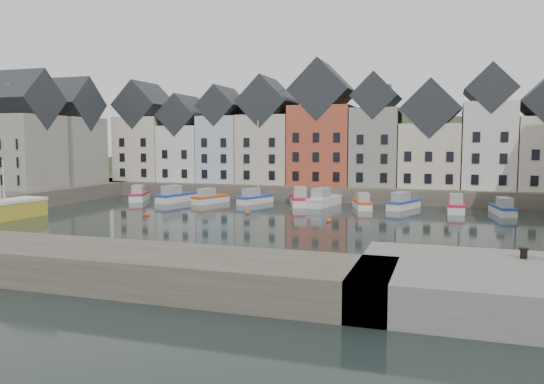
% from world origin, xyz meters
% --- Properties ---
extents(ground, '(260.00, 260.00, 0.00)m').
position_xyz_m(ground, '(0.00, 0.00, 0.00)').
color(ground, black).
rests_on(ground, ground).
extents(far_quay, '(90.00, 16.00, 2.00)m').
position_xyz_m(far_quay, '(0.00, 30.00, 1.00)').
color(far_quay, '#4B4339').
rests_on(far_quay, ground).
extents(hillside, '(153.60, 70.40, 64.00)m').
position_xyz_m(hillside, '(0.02, 56.00, -17.96)').
color(hillside, '#202E17').
rests_on(hillside, ground).
extents(far_terrace, '(72.37, 8.16, 17.78)m').
position_xyz_m(far_terrace, '(3.21, 28.00, 8.88)').
color(far_terrace, beige).
rests_on(far_terrace, far_quay).
extents(left_terrace, '(7.65, 17.00, 15.69)m').
position_xyz_m(left_terrace, '(-36.00, 13.50, 8.88)').
color(left_terrace, gray).
rests_on(left_terrace, left_quay).
extents(mooring_buoys, '(20.50, 5.50, 0.50)m').
position_xyz_m(mooring_buoys, '(-4.00, 5.33, 0.15)').
color(mooring_buoys, '#D44618').
rests_on(mooring_buoys, ground).
extents(boat_a, '(4.14, 6.52, 2.40)m').
position_xyz_m(boat_a, '(-23.59, 16.73, 0.71)').
color(boat_a, silver).
rests_on(boat_a, ground).
extents(boat_b, '(3.46, 6.87, 2.53)m').
position_xyz_m(boat_b, '(-17.75, 16.43, 0.75)').
color(boat_b, silver).
rests_on(boat_b, ground).
extents(boat_c, '(3.52, 6.08, 2.23)m').
position_xyz_m(boat_c, '(-12.61, 16.51, 0.66)').
color(boat_c, silver).
rests_on(boat_c, ground).
extents(boat_d, '(3.67, 6.13, 11.19)m').
position_xyz_m(boat_d, '(-6.87, 18.13, 0.73)').
color(boat_d, silver).
rests_on(boat_d, ground).
extents(boat_e, '(4.27, 7.22, 2.65)m').
position_xyz_m(boat_e, '(-0.66, 18.06, 0.79)').
color(boat_e, silver).
rests_on(boat_e, ground).
extents(boat_f, '(3.44, 7.05, 2.60)m').
position_xyz_m(boat_f, '(2.54, 18.06, 0.77)').
color(boat_f, silver).
rests_on(boat_f, ground).
extents(boat_g, '(3.37, 6.03, 2.21)m').
position_xyz_m(boat_g, '(7.58, 17.07, 0.66)').
color(boat_g, silver).
rests_on(boat_g, ground).
extents(boat_h, '(3.92, 6.38, 2.34)m').
position_xyz_m(boat_h, '(12.41, 18.22, 0.70)').
color(boat_h, silver).
rests_on(boat_h, ground).
extents(boat_i, '(2.05, 6.23, 2.38)m').
position_xyz_m(boat_i, '(18.44, 17.36, 0.71)').
color(boat_i, silver).
rests_on(boat_i, ground).
extents(boat_j, '(2.70, 5.97, 2.21)m').
position_xyz_m(boat_j, '(23.45, 16.48, 0.66)').
color(boat_j, silver).
rests_on(boat_j, ground).
extents(mooring_bollard, '(0.48, 0.48, 0.56)m').
position_xyz_m(mooring_bollard, '(21.27, -17.39, 2.31)').
color(mooring_bollard, black).
rests_on(mooring_bollard, near_quay).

